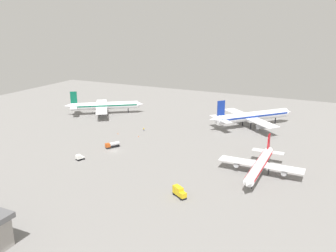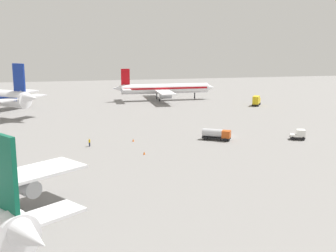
{
  "view_description": "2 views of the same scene",
  "coord_description": "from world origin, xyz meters",
  "px_view_note": "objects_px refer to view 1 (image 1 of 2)",
  "views": [
    {
      "loc": [
        85.36,
        -123.16,
        55.04
      ],
      "look_at": [
        13.21,
        26.23,
        6.03
      ],
      "focal_mm": 38.89,
      "sensor_mm": 36.0,
      "label": 1
    },
    {
      "loc": [
        -94.36,
        34.52,
        22.52
      ],
      "look_at": [
        -1.76,
        14.16,
        3.39
      ],
      "focal_mm": 46.77,
      "sensor_mm": 36.0,
      "label": 2
    }
  ],
  "objects_px": {
    "safety_cone_near_gate": "(139,136)",
    "catering_truck": "(179,192)",
    "safety_cone_mid_apron": "(118,133)",
    "airplane_distant": "(252,116)",
    "ground_crew_worker": "(144,129)",
    "airplane_taxiing": "(104,106)",
    "airplane_at_gate": "(260,165)",
    "baggage_tug": "(79,157)",
    "fuel_truck": "(112,145)"
  },
  "relations": [
    {
      "from": "ground_crew_worker",
      "to": "catering_truck",
      "type": "bearing_deg",
      "value": 4.88
    },
    {
      "from": "fuel_truck",
      "to": "baggage_tug",
      "type": "distance_m",
      "value": 18.7
    },
    {
      "from": "baggage_tug",
      "to": "safety_cone_near_gate",
      "type": "height_order",
      "value": "baggage_tug"
    },
    {
      "from": "baggage_tug",
      "to": "ground_crew_worker",
      "type": "xyz_separation_m",
      "value": [
        3.73,
        46.41,
        -0.31
      ]
    },
    {
      "from": "ground_crew_worker",
      "to": "safety_cone_near_gate",
      "type": "xyz_separation_m",
      "value": [
        2.5,
        -9.65,
        -0.55
      ]
    },
    {
      "from": "catering_truck",
      "to": "safety_cone_mid_apron",
      "type": "distance_m",
      "value": 72.4
    },
    {
      "from": "airplane_at_gate",
      "to": "safety_cone_mid_apron",
      "type": "bearing_deg",
      "value": -104.39
    },
    {
      "from": "baggage_tug",
      "to": "safety_cone_near_gate",
      "type": "bearing_deg",
      "value": -168.76
    },
    {
      "from": "safety_cone_near_gate",
      "to": "catering_truck",
      "type": "bearing_deg",
      "value": -48.1
    },
    {
      "from": "airplane_taxiing",
      "to": "fuel_truck",
      "type": "distance_m",
      "value": 60.79
    },
    {
      "from": "airplane_taxiing",
      "to": "airplane_distant",
      "type": "relative_size",
      "value": 0.96
    },
    {
      "from": "fuel_truck",
      "to": "baggage_tug",
      "type": "height_order",
      "value": "fuel_truck"
    },
    {
      "from": "safety_cone_near_gate",
      "to": "safety_cone_mid_apron",
      "type": "distance_m",
      "value": 11.51
    },
    {
      "from": "baggage_tug",
      "to": "ground_crew_worker",
      "type": "relative_size",
      "value": 2.2
    },
    {
      "from": "airplane_taxiing",
      "to": "safety_cone_mid_apron",
      "type": "bearing_deg",
      "value": -81.05
    },
    {
      "from": "airplane_distant",
      "to": "airplane_at_gate",
      "type": "bearing_deg",
      "value": -122.21
    },
    {
      "from": "safety_cone_mid_apron",
      "to": "ground_crew_worker",
      "type": "bearing_deg",
      "value": 48.63
    },
    {
      "from": "airplane_taxiing",
      "to": "safety_cone_mid_apron",
      "type": "relative_size",
      "value": 67.31
    },
    {
      "from": "catering_truck",
      "to": "safety_cone_near_gate",
      "type": "bearing_deg",
      "value": 164.39
    },
    {
      "from": "airplane_at_gate",
      "to": "fuel_truck",
      "type": "relative_size",
      "value": 6.02
    },
    {
      "from": "airplane_taxiing",
      "to": "airplane_distant",
      "type": "bearing_deg",
      "value": -27.63
    },
    {
      "from": "catering_truck",
      "to": "fuel_truck",
      "type": "xyz_separation_m",
      "value": [
        -45.78,
        29.65,
        -0.31
      ]
    },
    {
      "from": "airplane_taxiing",
      "to": "safety_cone_mid_apron",
      "type": "distance_m",
      "value": 41.72
    },
    {
      "from": "airplane_at_gate",
      "to": "airplane_distant",
      "type": "xyz_separation_m",
      "value": [
        -17.61,
        61.19,
        1.44
      ]
    },
    {
      "from": "safety_cone_near_gate",
      "to": "safety_cone_mid_apron",
      "type": "height_order",
      "value": "same"
    },
    {
      "from": "airplane_taxiing",
      "to": "safety_cone_mid_apron",
      "type": "xyz_separation_m",
      "value": [
        29.09,
        -29.51,
        -4.91
      ]
    },
    {
      "from": "ground_crew_worker",
      "to": "baggage_tug",
      "type": "bearing_deg",
      "value": -38.04
    },
    {
      "from": "airplane_taxiing",
      "to": "baggage_tug",
      "type": "distance_m",
      "value": 74.26
    },
    {
      "from": "airplane_at_gate",
      "to": "airplane_taxiing",
      "type": "height_order",
      "value": "airplane_taxiing"
    },
    {
      "from": "catering_truck",
      "to": "safety_cone_near_gate",
      "type": "relative_size",
      "value": 9.57
    },
    {
      "from": "airplane_at_gate",
      "to": "catering_truck",
      "type": "distance_m",
      "value": 34.22
    },
    {
      "from": "ground_crew_worker",
      "to": "safety_cone_near_gate",
      "type": "height_order",
      "value": "ground_crew_worker"
    },
    {
      "from": "fuel_truck",
      "to": "safety_cone_near_gate",
      "type": "height_order",
      "value": "fuel_truck"
    },
    {
      "from": "airplane_distant",
      "to": "baggage_tug",
      "type": "distance_m",
      "value": 93.34
    },
    {
      "from": "airplane_at_gate",
      "to": "safety_cone_near_gate",
      "type": "height_order",
      "value": "airplane_at_gate"
    },
    {
      "from": "baggage_tug",
      "to": "safety_cone_mid_apron",
      "type": "height_order",
      "value": "baggage_tug"
    },
    {
      "from": "airplane_taxiing",
      "to": "ground_crew_worker",
      "type": "height_order",
      "value": "airplane_taxiing"
    },
    {
      "from": "safety_cone_near_gate",
      "to": "safety_cone_mid_apron",
      "type": "xyz_separation_m",
      "value": [
        -11.5,
        -0.56,
        0.0
      ]
    },
    {
      "from": "ground_crew_worker",
      "to": "safety_cone_near_gate",
      "type": "bearing_deg",
      "value": -18.94
    },
    {
      "from": "catering_truck",
      "to": "baggage_tug",
      "type": "distance_m",
      "value": 50.63
    },
    {
      "from": "safety_cone_mid_apron",
      "to": "fuel_truck",
      "type": "bearing_deg",
      "value": -63.65
    },
    {
      "from": "airplane_at_gate",
      "to": "baggage_tug",
      "type": "xyz_separation_m",
      "value": [
        -69.0,
        -16.59,
        -3.11
      ]
    },
    {
      "from": "airplane_taxiing",
      "to": "fuel_truck",
      "type": "height_order",
      "value": "airplane_taxiing"
    },
    {
      "from": "airplane_distant",
      "to": "ground_crew_worker",
      "type": "relative_size",
      "value": 25.08
    },
    {
      "from": "airplane_taxiing",
      "to": "airplane_distant",
      "type": "height_order",
      "value": "airplane_distant"
    },
    {
      "from": "fuel_truck",
      "to": "safety_cone_mid_apron",
      "type": "height_order",
      "value": "fuel_truck"
    },
    {
      "from": "airplane_at_gate",
      "to": "safety_cone_near_gate",
      "type": "xyz_separation_m",
      "value": [
        -62.78,
        20.17,
        -3.96
      ]
    },
    {
      "from": "ground_crew_worker",
      "to": "safety_cone_near_gate",
      "type": "distance_m",
      "value": 9.99
    },
    {
      "from": "baggage_tug",
      "to": "catering_truck",
      "type": "bearing_deg",
      "value": 97.95
    },
    {
      "from": "safety_cone_near_gate",
      "to": "airplane_distant",
      "type": "bearing_deg",
      "value": 42.25
    }
  ]
}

